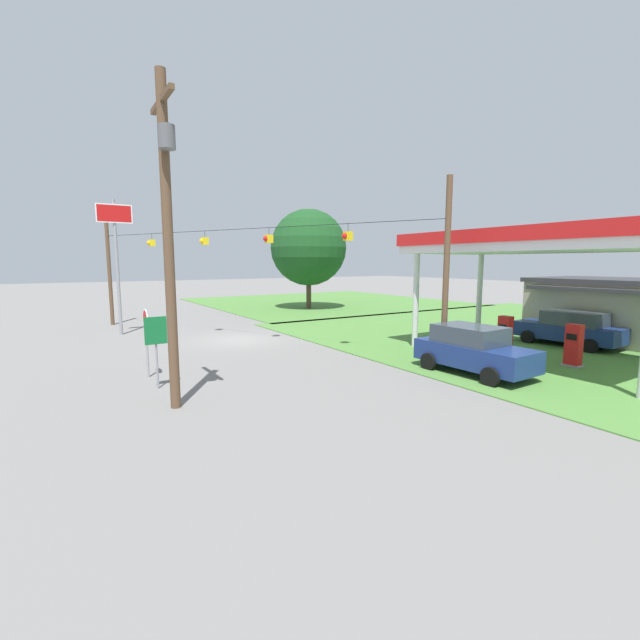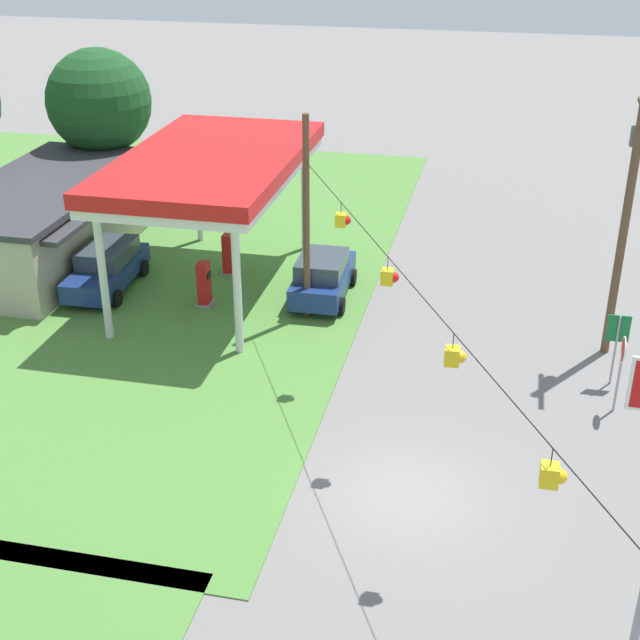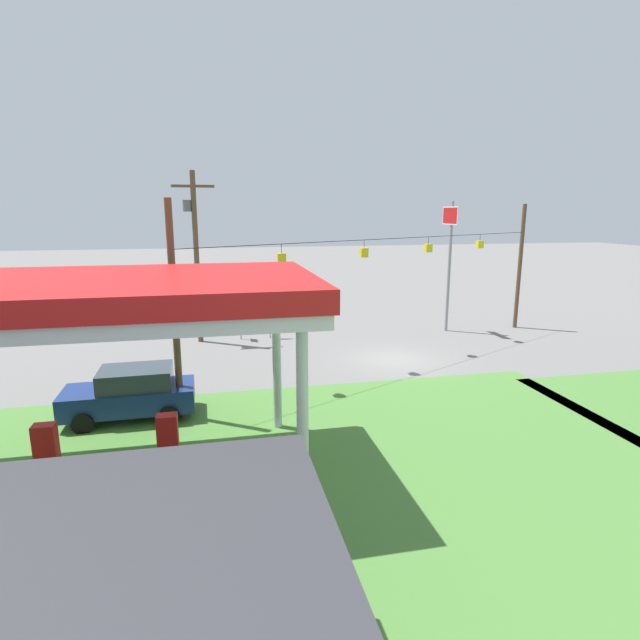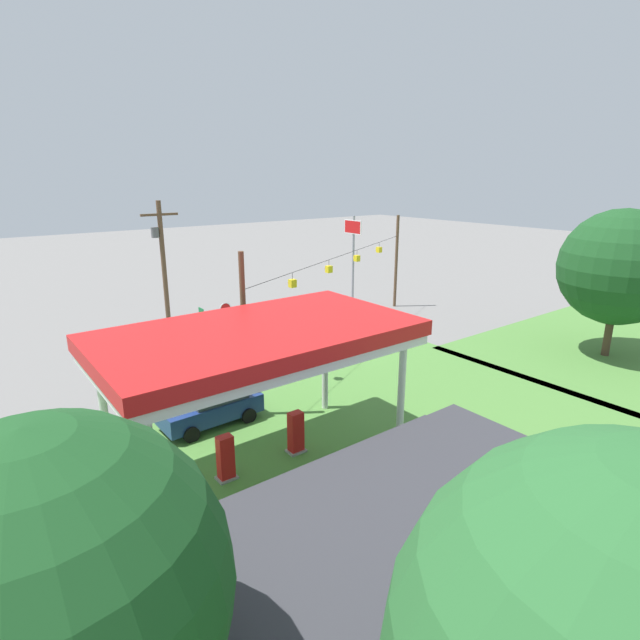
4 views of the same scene
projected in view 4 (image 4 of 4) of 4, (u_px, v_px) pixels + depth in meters
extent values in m
plane|color=slate|center=(343.00, 344.00, 32.29)|extent=(160.00, 160.00, 0.00)
cube|color=silver|center=(259.00, 347.00, 17.50)|extent=(10.80, 5.97, 0.35)
cube|color=red|center=(258.00, 335.00, 17.37)|extent=(11.00, 6.17, 0.55)
cylinder|color=silver|center=(325.00, 363.00, 22.80)|extent=(0.28, 0.28, 4.56)
cylinder|color=silver|center=(106.00, 424.00, 17.22)|extent=(0.28, 0.28, 4.56)
cylinder|color=silver|center=(401.00, 399.00, 19.15)|extent=(0.28, 0.28, 4.56)
cylinder|color=silver|center=(154.00, 490.00, 13.57)|extent=(0.28, 0.28, 4.56)
cube|color=#B2A893|center=(380.00, 587.00, 11.33)|extent=(11.54, 5.23, 3.06)
cube|color=#333338|center=(382.00, 525.00, 10.87)|extent=(11.84, 5.53, 0.24)
cube|color=#333338|center=(304.00, 477.00, 13.25)|extent=(10.39, 0.70, 0.20)
cube|color=gray|center=(296.00, 451.00, 19.68)|extent=(0.71, 0.56, 0.12)
cube|color=red|center=(296.00, 431.00, 19.44)|extent=(0.55, 0.40, 1.61)
cube|color=black|center=(293.00, 422.00, 19.51)|extent=(0.39, 0.03, 0.24)
cube|color=gray|center=(227.00, 478.00, 17.92)|extent=(0.71, 0.56, 0.12)
cube|color=red|center=(225.00, 457.00, 17.68)|extent=(0.55, 0.40, 1.61)
cube|color=black|center=(222.00, 446.00, 17.76)|extent=(0.39, 0.03, 0.24)
cube|color=navy|center=(210.00, 408.00, 21.77)|extent=(4.39, 1.95, 0.80)
cube|color=#333D47|center=(215.00, 392.00, 21.72)|extent=(2.43, 1.76, 0.66)
cylinder|color=black|center=(191.00, 435.00, 20.36)|extent=(0.68, 0.24, 0.68)
cylinder|color=black|center=(173.00, 418.00, 21.78)|extent=(0.68, 0.24, 0.68)
cylinder|color=black|center=(249.00, 416.00, 21.97)|extent=(0.68, 0.24, 0.68)
cylinder|color=black|center=(228.00, 401.00, 23.39)|extent=(0.68, 0.24, 0.68)
cube|color=navy|center=(356.00, 494.00, 15.95)|extent=(4.83, 2.07, 0.75)
cube|color=#333D47|center=(350.00, 478.00, 15.57)|extent=(2.69, 1.82, 0.67)
cylinder|color=black|center=(367.00, 474.00, 17.65)|extent=(0.69, 0.25, 0.68)
cylinder|color=black|center=(408.00, 500.00, 16.26)|extent=(0.69, 0.25, 0.68)
cylinder|color=black|center=(301.00, 509.00, 15.84)|extent=(0.69, 0.25, 0.68)
cylinder|color=black|center=(341.00, 541.00, 14.45)|extent=(0.69, 0.25, 0.68)
cylinder|color=#99999E|center=(226.00, 324.00, 33.11)|extent=(0.08, 0.08, 2.10)
cylinder|color=white|center=(225.00, 309.00, 32.82)|extent=(0.80, 0.03, 0.80)
cylinder|color=red|center=(225.00, 309.00, 32.82)|extent=(0.70, 0.03, 0.70)
cylinder|color=gray|center=(353.00, 267.00, 38.11)|extent=(0.18, 0.18, 7.64)
cube|color=white|center=(353.00, 227.00, 37.22)|extent=(0.06, 1.86, 1.03)
cube|color=red|center=(353.00, 227.00, 37.22)|extent=(0.07, 1.74, 0.91)
cylinder|color=gray|center=(203.00, 326.00, 32.11)|extent=(0.07, 0.07, 2.40)
cube|color=#146B33|center=(201.00, 315.00, 31.88)|extent=(0.04, 0.70, 0.90)
cylinder|color=brown|center=(165.00, 279.00, 29.87)|extent=(0.28, 0.28, 9.15)
cube|color=brown|center=(159.00, 215.00, 28.81)|extent=(2.20, 0.14, 0.14)
cylinder|color=#59595B|center=(155.00, 232.00, 28.89)|extent=(0.44, 0.44, 0.60)
cylinder|color=brown|center=(396.00, 262.00, 40.75)|extent=(0.24, 0.24, 7.50)
cylinder|color=brown|center=(245.00, 337.00, 21.74)|extent=(0.24, 0.24, 7.50)
cylinder|color=black|center=(344.00, 255.00, 30.66)|extent=(19.57, 10.02, 0.02)
cylinder|color=black|center=(379.00, 245.00, 36.41)|extent=(0.02, 0.02, 0.35)
cube|color=yellow|center=(379.00, 250.00, 36.51)|extent=(0.32, 0.32, 0.40)
sphere|color=yellow|center=(377.00, 249.00, 36.64)|extent=(0.28, 0.28, 0.28)
cylinder|color=black|center=(357.00, 253.00, 32.61)|extent=(0.02, 0.02, 0.35)
cube|color=yellow|center=(357.00, 258.00, 32.71)|extent=(0.32, 0.32, 0.40)
sphere|color=yellow|center=(355.00, 258.00, 32.84)|extent=(0.28, 0.28, 0.28)
cylinder|color=black|center=(329.00, 263.00, 28.81)|extent=(0.02, 0.02, 0.35)
cube|color=yellow|center=(329.00, 269.00, 28.91)|extent=(0.32, 0.32, 0.40)
sphere|color=red|center=(327.00, 269.00, 29.04)|extent=(0.28, 0.28, 0.28)
cylinder|color=black|center=(292.00, 276.00, 25.00)|extent=(0.02, 0.02, 0.35)
cube|color=yellow|center=(292.00, 283.00, 25.11)|extent=(0.32, 0.32, 0.40)
sphere|color=red|center=(291.00, 283.00, 25.24)|extent=(0.28, 0.28, 0.28)
cylinder|color=#4C3828|center=(608.00, 334.00, 29.91)|extent=(0.44, 0.44, 2.75)
sphere|color=#19471E|center=(619.00, 267.00, 28.78)|extent=(6.71, 6.71, 6.71)
sphere|color=#19471E|center=(49.00, 595.00, 6.52)|extent=(4.86, 4.86, 4.86)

